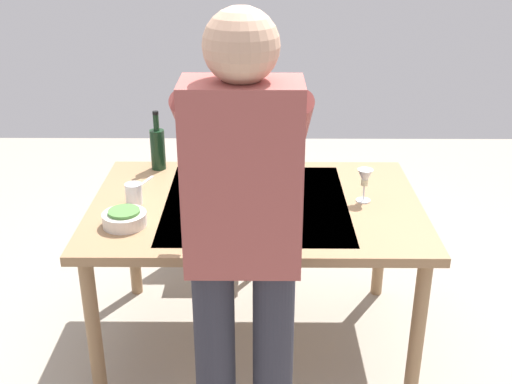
{
  "coord_description": "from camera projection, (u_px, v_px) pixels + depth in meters",
  "views": [
    {
      "loc": [
        -0.02,
        2.55,
        1.92
      ],
      "look_at": [
        0.0,
        0.0,
        0.79
      ],
      "focal_mm": 44.53,
      "sensor_mm": 36.0,
      "label": 1
    }
  ],
  "objects": [
    {
      "name": "person_server",
      "position": [
        243.0,
        239.0,
        2.02
      ],
      "size": [
        0.42,
        0.61,
        1.69
      ],
      "color": "#2D2D38",
      "rests_on": "ground_plane"
    },
    {
      "name": "water_cup_near_right",
      "position": [
        290.0,
        205.0,
        2.67
      ],
      "size": [
        0.07,
        0.07,
        0.09
      ],
      "primitive_type": "cylinder",
      "color": "silver",
      "rests_on": "dining_table"
    },
    {
      "name": "dining_table",
      "position": [
        256.0,
        217.0,
        2.83
      ],
      "size": [
        1.45,
        0.99,
        0.74
      ],
      "color": "#93704C",
      "rests_on": "ground_plane"
    },
    {
      "name": "serving_bowl_pasta",
      "position": [
        225.0,
        226.0,
        2.52
      ],
      "size": [
        0.3,
        0.3,
        0.07
      ],
      "color": "silver",
      "rests_on": "dining_table"
    },
    {
      "name": "side_bowl_salad",
      "position": [
        124.0,
        218.0,
        2.59
      ],
      "size": [
        0.18,
        0.18,
        0.07
      ],
      "color": "silver",
      "rests_on": "dining_table"
    },
    {
      "name": "dinner_plate_near",
      "position": [
        275.0,
        176.0,
        3.07
      ],
      "size": [
        0.23,
        0.23,
        0.01
      ],
      "primitive_type": "cylinder",
      "color": "silver",
      "rests_on": "dining_table"
    },
    {
      "name": "table_fork",
      "position": [
        143.0,
        183.0,
        3.0
      ],
      "size": [
        0.07,
        0.17,
        0.0
      ],
      "primitive_type": "cube",
      "rotation": [
        0.0,
        0.0,
        -0.35
      ],
      "color": "silver",
      "rests_on": "dining_table"
    },
    {
      "name": "ground_plane",
      "position": [
        256.0,
        340.0,
        3.11
      ],
      "size": [
        6.0,
        6.0,
        0.0
      ],
      "primitive_type": "plane",
      "color": "#9E9384"
    },
    {
      "name": "chair_near",
      "position": [
        229.0,
        172.0,
        3.69
      ],
      "size": [
        0.4,
        0.4,
        0.91
      ],
      "color": "brown",
      "rests_on": "ground_plane"
    },
    {
      "name": "wine_glass_left",
      "position": [
        365.0,
        179.0,
        2.77
      ],
      "size": [
        0.07,
        0.07,
        0.15
      ],
      "color": "white",
      "rests_on": "dining_table"
    },
    {
      "name": "wine_bottle",
      "position": [
        158.0,
        148.0,
        3.13
      ],
      "size": [
        0.07,
        0.07,
        0.3
      ],
      "color": "black",
      "rests_on": "dining_table"
    },
    {
      "name": "water_cup_near_left",
      "position": [
        134.0,
        194.0,
        2.77
      ],
      "size": [
        0.07,
        0.07,
        0.09
      ],
      "primitive_type": "cylinder",
      "color": "silver",
      "rests_on": "dining_table"
    }
  ]
}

